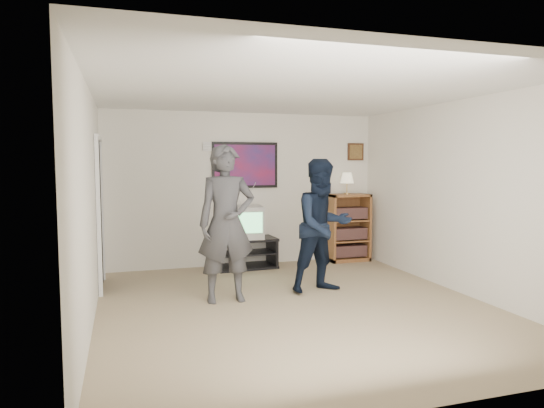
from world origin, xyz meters
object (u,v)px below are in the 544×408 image
media_stand (245,253)px  crt_television (243,222)px  person_short (323,226)px  bookshelf (348,227)px  person_tall (226,224)px

media_stand → crt_television: crt_television is taller
crt_television → person_short: person_short is taller
person_short → media_stand: bearing=101.0°
bookshelf → person_tall: size_ratio=0.60×
media_stand → person_tall: (-0.67, -1.75, 0.71)m
bookshelf → person_tall: (-2.50, -1.80, 0.38)m
crt_television → person_short: size_ratio=0.35×
media_stand → person_short: 1.91m
media_stand → crt_television: size_ratio=1.63×
crt_television → person_tall: size_ratio=0.32×
crt_television → person_tall: 1.87m
crt_television → person_tall: (-0.64, -1.75, 0.21)m
media_stand → crt_television: 0.50m
person_tall → media_stand: bearing=69.6°
media_stand → person_short: person_short is taller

